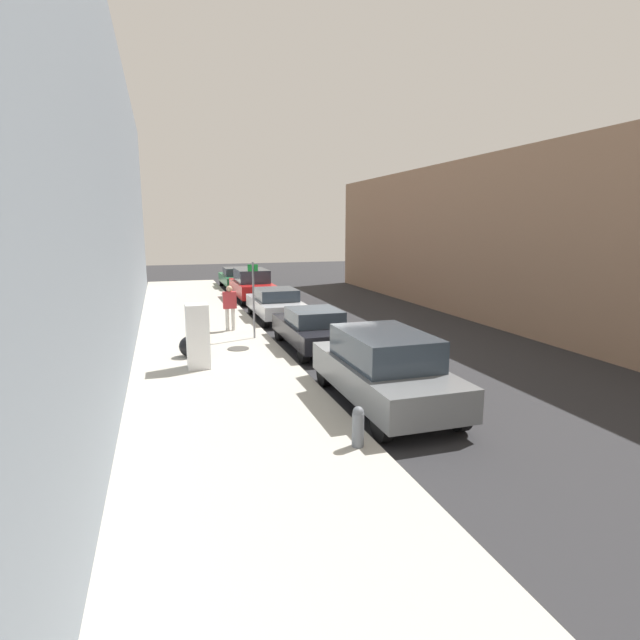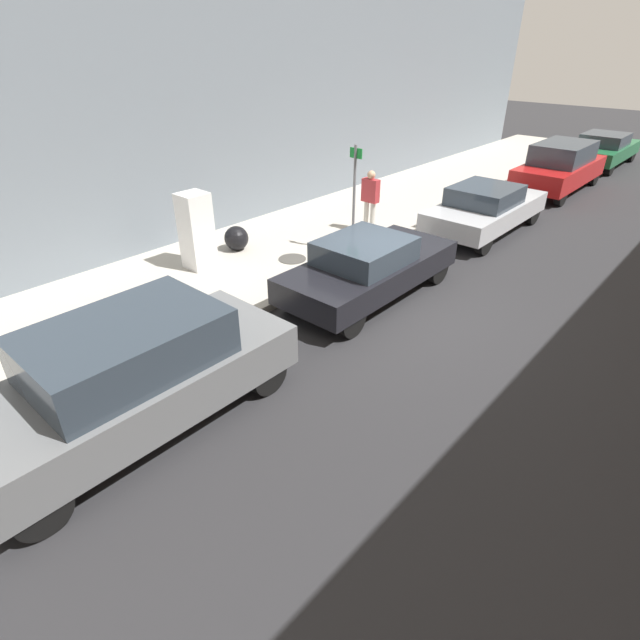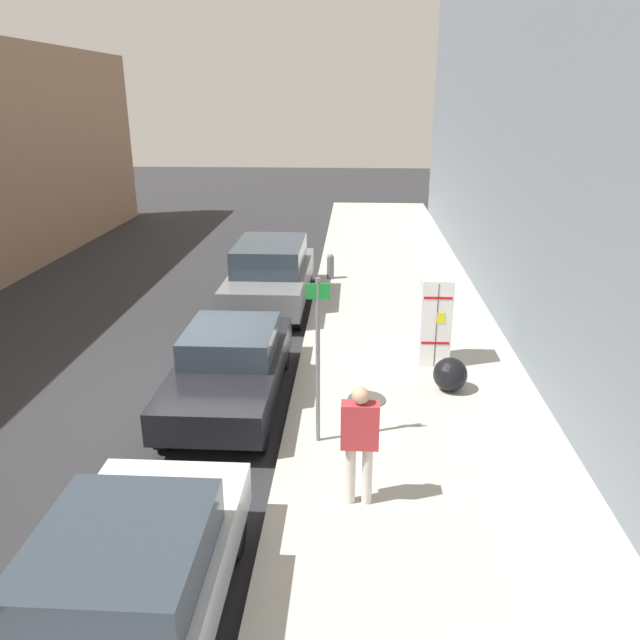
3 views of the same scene
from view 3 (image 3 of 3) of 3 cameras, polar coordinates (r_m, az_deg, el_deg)
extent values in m
plane|color=#28282B|center=(12.03, -10.73, -7.08)|extent=(80.00, 80.00, 0.00)
cube|color=#B2ADA0|center=(11.72, 8.77, -7.27)|extent=(4.60, 44.00, 0.16)
cube|color=slate|center=(11.26, 26.93, 15.89)|extent=(1.67, 39.60, 9.99)
cube|color=white|center=(12.87, 10.43, -0.04)|extent=(0.62, 0.65, 1.82)
cube|color=black|center=(12.56, 10.60, -0.55)|extent=(0.01, 0.01, 1.73)
cube|color=yellow|center=(12.51, 11.00, 0.17)|extent=(0.16, 0.01, 0.22)
cube|color=red|center=(12.37, 10.77, 1.98)|extent=(0.56, 0.01, 0.05)
cube|color=red|center=(12.69, 10.50, -2.09)|extent=(0.56, 0.01, 0.05)
cylinder|color=#47443F|center=(11.45, 4.28, -7.26)|extent=(0.70, 0.70, 0.02)
cylinder|color=slate|center=(9.57, -0.20, -3.94)|extent=(0.07, 0.07, 2.71)
cube|color=#198C33|center=(9.15, -0.21, 2.63)|extent=(0.36, 0.02, 0.24)
cylinder|color=slate|center=(18.83, 0.96, 4.77)|extent=(0.22, 0.22, 0.64)
sphere|color=slate|center=(18.75, 0.97, 5.77)|extent=(0.20, 0.20, 0.20)
sphere|color=black|center=(11.90, 11.82, -4.88)|extent=(0.64, 0.64, 0.64)
cylinder|color=beige|center=(8.62, 4.32, -13.94)|extent=(0.14, 0.14, 0.85)
cylinder|color=beige|center=(8.62, 2.79, -13.92)|extent=(0.14, 0.14, 0.85)
cube|color=#B73338|center=(8.23, 3.67, -9.60)|extent=(0.50, 0.22, 0.64)
sphere|color=tan|center=(8.02, 3.74, -6.89)|extent=(0.23, 0.23, 0.23)
cube|color=slate|center=(16.80, -4.52, 3.60)|extent=(1.98, 4.76, 0.70)
cube|color=#2D3842|center=(16.62, -4.59, 5.92)|extent=(1.74, 2.62, 0.70)
cylinder|color=black|center=(15.12, -2.14, 0.40)|extent=(0.22, 0.69, 0.69)
cylinder|color=black|center=(15.38, -8.54, 0.51)|extent=(0.22, 0.69, 0.69)
cylinder|color=black|center=(18.52, -1.12, 4.07)|extent=(0.22, 0.69, 0.69)
cylinder|color=black|center=(18.73, -6.40, 4.13)|extent=(0.22, 0.69, 0.69)
cube|color=black|center=(11.55, -8.22, -4.68)|extent=(1.82, 4.45, 0.55)
cube|color=#2D3842|center=(11.54, -8.13, -1.85)|extent=(1.60, 1.87, 0.50)
cylinder|color=black|center=(10.12, -5.53, -10.05)|extent=(0.22, 0.70, 0.70)
cylinder|color=black|center=(10.45, -14.11, -9.56)|extent=(0.22, 0.70, 0.70)
cylinder|color=black|center=(13.01, -3.42, -2.93)|extent=(0.22, 0.70, 0.70)
cylinder|color=black|center=(13.27, -10.12, -2.74)|extent=(0.22, 0.70, 0.70)
cube|color=silver|center=(6.98, -18.00, -24.20)|extent=(1.87, 4.55, 0.55)
cube|color=#2D3842|center=(6.79, -17.79, -19.69)|extent=(1.65, 1.91, 0.50)
cylinder|color=black|center=(8.16, -7.92, -18.35)|extent=(0.22, 0.71, 0.71)
cylinder|color=black|center=(8.59, -19.04, -17.18)|extent=(0.22, 0.71, 0.71)
camera|label=1|loc=(26.21, 9.14, 16.83)|focal=28.00mm
camera|label=2|loc=(20.24, -21.46, 17.85)|focal=28.00mm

